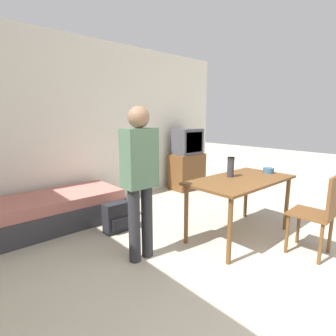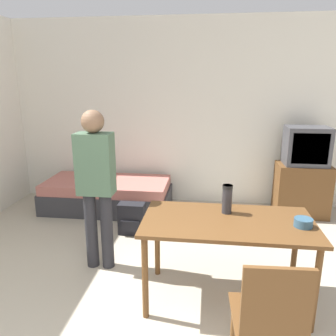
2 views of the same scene
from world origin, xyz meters
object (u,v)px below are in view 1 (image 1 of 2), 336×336
Objects in this scene: dining_table at (241,186)px; wooden_chair at (321,211)px; daybed at (54,210)px; backpack at (116,217)px; person_standing at (140,174)px; mate_bowl at (268,170)px; tv at (187,161)px; thermos_flask at (231,166)px.

dining_table is 0.87m from wooden_chair.
daybed is 2.50m from dining_table.
backpack is (-1.08, 1.13, -0.46)m from dining_table.
wooden_chair is at bearing -40.21° from person_standing.
person_standing is at bearing -101.14° from backpack.
person_standing is at bearing 166.70° from mate_bowl.
dining_table is at bearing -46.24° from backpack.
tv is at bearing 21.64° from backpack.
daybed is 1.69m from person_standing.
thermos_flask is 0.64× the size of backpack.
wooden_chair reaches higher than mate_bowl.
dining_table reaches higher than daybed.
person_standing is at bearing -145.33° from tv.
person_standing is at bearing -75.55° from daybed.
backpack is (0.15, 0.75, -0.72)m from person_standing.
daybed is 0.91m from backpack.
mate_bowl is at bearing -41.29° from daybed.
thermos_flask is at bearing -46.87° from daybed.
thermos_flask is at bearing 102.14° from wooden_chair.
backpack is (-1.65, 1.18, -0.58)m from mate_bowl.
dining_table is at bearing -17.02° from person_standing.
tv is at bearing 2.81° from daybed.
daybed is 7.26× the size of thermos_flask.
backpack is (-1.29, 1.96, -0.32)m from wooden_chair.
daybed is at bearing 133.13° from thermos_flask.
wooden_chair is at bearing -107.88° from tv.
thermos_flask is 0.62m from mate_bowl.
mate_bowl is (0.57, -0.05, 0.12)m from dining_table.
wooden_chair reaches higher than backpack.
tv is 2.13m from mate_bowl.
tv reaches higher than dining_table.
daybed is at bearing -177.19° from tv.
backpack is at bearing 144.50° from mate_bowl.
mate_bowl is (1.80, -0.42, -0.14)m from person_standing.
wooden_chair is 1.92m from person_standing.
wooden_chair is (0.21, -0.84, -0.14)m from dining_table.
tv is 0.90× the size of dining_table.
dining_table is (1.61, -1.87, 0.44)m from daybed.
daybed is 2.44m from thermos_flask.
daybed is 2.95m from mate_bowl.
backpack is (0.53, -0.74, -0.02)m from daybed.
tv is 4.99× the size of thermos_flask.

